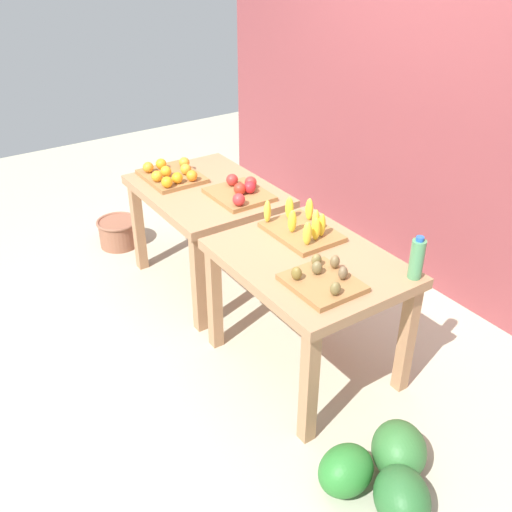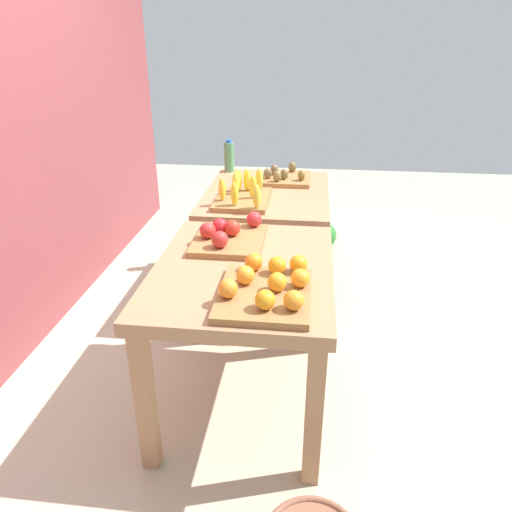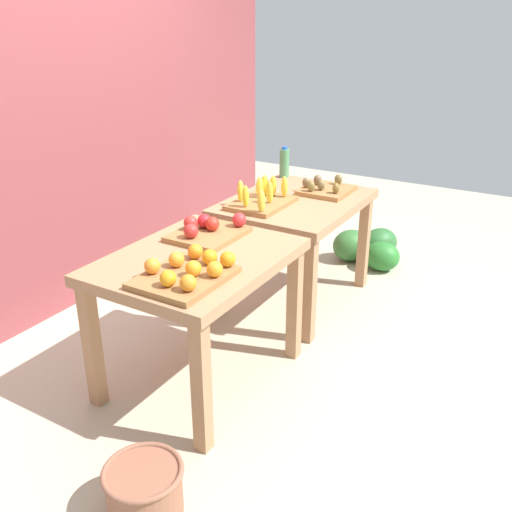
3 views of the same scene
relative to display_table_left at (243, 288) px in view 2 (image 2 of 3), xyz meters
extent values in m
plane|color=#AEAC92|center=(0.56, 0.00, -0.64)|extent=(8.00, 8.00, 0.00)
cube|color=#A27551|center=(0.00, 0.00, 0.08)|extent=(1.04, 0.80, 0.06)
cube|color=#A27551|center=(-0.46, -0.34, -0.30)|extent=(0.07, 0.07, 0.69)
cube|color=#A27551|center=(0.46, -0.34, -0.30)|extent=(0.07, 0.07, 0.69)
cube|color=#A27551|center=(-0.46, 0.34, -0.30)|extent=(0.07, 0.07, 0.69)
cube|color=#A27551|center=(0.46, 0.34, -0.30)|extent=(0.07, 0.07, 0.69)
cube|color=#A27551|center=(1.12, 0.00, 0.08)|extent=(1.04, 0.80, 0.06)
cube|color=#A27551|center=(0.66, -0.34, -0.30)|extent=(0.07, 0.07, 0.69)
cube|color=#A27551|center=(1.58, -0.34, -0.30)|extent=(0.07, 0.07, 0.69)
cube|color=#A27551|center=(0.66, 0.34, -0.30)|extent=(0.07, 0.07, 0.69)
cube|color=#A27551|center=(1.58, 0.34, -0.30)|extent=(0.07, 0.07, 0.69)
cube|color=olive|center=(-0.27, -0.12, 0.13)|extent=(0.44, 0.36, 0.03)
sphere|color=orange|center=(-0.33, 0.01, 0.18)|extent=(0.10, 0.10, 0.08)
sphere|color=orange|center=(-0.22, -0.04, 0.18)|extent=(0.11, 0.11, 0.08)
sphere|color=orange|center=(-0.39, -0.24, 0.18)|extent=(0.08, 0.08, 0.08)
sphere|color=orange|center=(-0.26, -0.17, 0.18)|extent=(0.10, 0.10, 0.08)
sphere|color=orange|center=(-0.09, -0.06, 0.18)|extent=(0.11, 0.11, 0.08)
sphere|color=orange|center=(-0.40, -0.14, 0.18)|extent=(0.09, 0.09, 0.08)
sphere|color=orange|center=(-0.11, -0.16, 0.18)|extent=(0.09, 0.09, 0.08)
sphere|color=orange|center=(-0.21, -0.26, 0.18)|extent=(0.10, 0.10, 0.08)
sphere|color=orange|center=(-0.09, -0.25, 0.18)|extent=(0.10, 0.10, 0.08)
cube|color=olive|center=(0.25, 0.10, 0.13)|extent=(0.40, 0.34, 0.03)
sphere|color=red|center=(0.29, 0.16, 0.18)|extent=(0.11, 0.11, 0.08)
sphere|color=red|center=(0.41, 0.00, 0.18)|extent=(0.08, 0.08, 0.08)
sphere|color=red|center=(0.23, 0.21, 0.18)|extent=(0.11, 0.11, 0.08)
sphere|color=red|center=(0.13, 0.13, 0.18)|extent=(0.10, 0.10, 0.08)
sphere|color=red|center=(0.28, 0.09, 0.18)|extent=(0.11, 0.11, 0.08)
cube|color=olive|center=(0.88, 0.13, 0.13)|extent=(0.44, 0.32, 0.03)
ellipsoid|color=yellow|center=(0.81, 0.24, 0.21)|extent=(0.06, 0.05, 0.14)
ellipsoid|color=yellow|center=(0.73, 0.15, 0.21)|extent=(0.07, 0.06, 0.14)
ellipsoid|color=yellow|center=(1.02, 0.12, 0.21)|extent=(0.06, 0.07, 0.14)
ellipsoid|color=yellow|center=(0.88, 0.06, 0.21)|extent=(0.06, 0.06, 0.14)
ellipsoid|color=yellow|center=(0.69, 0.02, 0.21)|extent=(0.07, 0.07, 0.14)
ellipsoid|color=yellow|center=(1.04, 0.05, 0.21)|extent=(0.06, 0.06, 0.14)
ellipsoid|color=yellow|center=(1.01, 0.17, 0.21)|extent=(0.06, 0.07, 0.14)
ellipsoid|color=yellow|center=(0.95, 0.18, 0.21)|extent=(0.07, 0.07, 0.14)
cube|color=olive|center=(1.37, -0.11, 0.13)|extent=(0.36, 0.32, 0.03)
ellipsoid|color=olive|center=(1.24, -0.05, 0.18)|extent=(0.06, 0.06, 0.07)
ellipsoid|color=brown|center=(1.31, 0.02, 0.18)|extent=(0.06, 0.07, 0.07)
ellipsoid|color=brown|center=(1.50, -0.14, 0.18)|extent=(0.05, 0.06, 0.07)
ellipsoid|color=brown|center=(1.29, -0.22, 0.18)|extent=(0.07, 0.07, 0.07)
ellipsoid|color=brown|center=(1.31, -0.10, 0.18)|extent=(0.07, 0.07, 0.07)
ellipsoid|color=brown|center=(1.41, -0.02, 0.18)|extent=(0.07, 0.07, 0.07)
cylinder|color=#4C8C59|center=(1.57, 0.33, 0.22)|extent=(0.07, 0.07, 0.21)
cylinder|color=blue|center=(1.57, 0.33, 0.33)|extent=(0.04, 0.04, 0.02)
ellipsoid|color=#29612D|center=(2.18, -0.27, -0.52)|extent=(0.40, 0.37, 0.25)
ellipsoid|color=#326D32|center=(1.98, -0.09, -0.51)|extent=(0.41, 0.40, 0.26)
ellipsoid|color=#29742C|center=(1.92, -0.38, -0.52)|extent=(0.27, 0.31, 0.24)
camera|label=1|loc=(3.23, -1.76, 1.74)|focal=41.25mm
camera|label=2|loc=(-1.92, -0.29, 1.07)|focal=33.93mm
camera|label=3|loc=(-2.14, -1.62, 1.25)|focal=39.63mm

